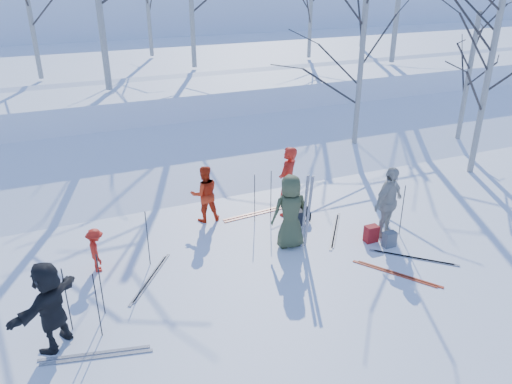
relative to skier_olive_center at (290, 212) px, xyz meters
name	(u,v)px	position (x,y,z in m)	size (l,w,h in m)	color
ground	(282,271)	(-0.64, -0.95, -0.91)	(120.00, 120.00, 0.00)	white
snow_ramp	(192,161)	(-0.64, 6.05, -0.76)	(70.00, 9.50, 1.40)	white
snow_plateau	(134,79)	(-0.64, 16.05, 0.09)	(70.00, 18.00, 2.20)	white
far_hill	(87,19)	(-0.64, 37.05, 1.09)	(90.00, 30.00, 6.00)	white
skier_olive_center	(290,212)	(0.00, 0.00, 0.00)	(0.89, 0.58, 1.82)	#3D472A
skier_red_north	(288,181)	(0.68, 1.52, 0.05)	(0.70, 0.46, 1.92)	red
skier_redor_behind	(205,194)	(-1.45, 2.05, -0.14)	(0.74, 0.58, 1.53)	red
skier_red_seated	(96,250)	(-4.37, 0.70, -0.40)	(0.66, 0.38, 1.02)	red
skier_cream_east	(388,203)	(2.39, -0.54, 0.01)	(1.08, 0.45, 1.85)	beige
skier_grey_west	(50,306)	(-5.35, -1.47, -0.06)	(1.57, 0.50, 1.69)	black
dog	(305,209)	(1.02, 1.11, -0.64)	(0.29, 0.63, 0.54)	black
upright_ski_left	(305,212)	(0.27, -0.21, 0.04)	(0.07, 0.02, 1.90)	silver
upright_ski_right	(309,212)	(0.35, -0.25, 0.04)	(0.07, 0.02, 1.90)	silver
ski_pair_a	(414,258)	(2.39, -1.65, -0.90)	(1.53, 1.44, 0.02)	silver
ski_pair_b	(397,274)	(1.61, -2.04, -0.90)	(1.24, 1.68, 0.02)	#B53419
ski_pair_c	(150,278)	(-3.40, -0.09, -0.90)	(1.26, 1.67, 0.02)	silver
ski_pair_d	(96,355)	(-4.77, -2.04, -0.90)	(1.90, 0.60, 0.02)	silver
ski_pair_e	(255,214)	(-0.10, 1.85, -0.90)	(1.91, 0.37, 0.02)	#B53419
ski_pair_f	(335,231)	(1.39, 0.18, -0.90)	(1.29, 1.65, 0.02)	silver
ski_pole_a	(255,198)	(-0.29, 1.47, -0.24)	(0.02, 0.02, 1.34)	black
ski_pole_b	(402,210)	(2.79, -0.60, -0.24)	(0.02, 0.02, 1.34)	black
ski_pole_c	(148,239)	(-3.28, 0.48, -0.24)	(0.02, 0.02, 1.34)	black
ski_pole_d	(97,305)	(-4.60, -1.54, -0.24)	(0.02, 0.02, 1.34)	black
ski_pole_e	(101,285)	(-4.46, -0.91, -0.24)	(0.02, 0.02, 1.34)	black
ski_pole_f	(67,300)	(-5.08, -1.16, -0.24)	(0.02, 0.02, 1.34)	black
ski_pole_g	(271,194)	(0.20, 1.53, -0.24)	(0.02, 0.02, 1.34)	black
backpack_red	(371,234)	(1.92, -0.61, -0.70)	(0.32, 0.22, 0.42)	maroon
backpack_grey	(389,239)	(2.19, -0.98, -0.72)	(0.30, 0.20, 0.38)	#5C5F64
backpack_dark	(297,218)	(0.64, 0.86, -0.71)	(0.34, 0.24, 0.40)	black
birch_plateau_a	(28,2)	(-4.89, 11.65, 4.03)	(4.44, 4.44, 5.48)	silver
birch_plateau_c	(311,8)	(6.86, 11.82, 3.48)	(3.67, 3.67, 4.39)	silver
birch_edge_b	(487,83)	(7.57, 1.91, 2.01)	(4.69, 4.69, 5.84)	silver
birch_edge_c	(467,82)	(9.06, 4.10, 1.48)	(3.94, 3.94, 4.77)	silver
birch_edge_e	(360,81)	(4.90, 4.72, 1.73)	(4.30, 4.30, 5.28)	silver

